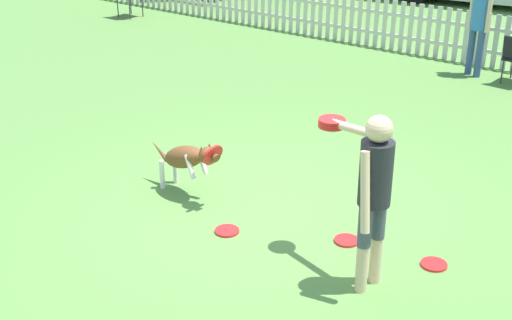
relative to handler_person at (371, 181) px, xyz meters
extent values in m
plane|color=#5B8C42|center=(-1.39, 0.51, -1.02)|extent=(240.00, 240.00, 0.00)
cylinder|color=beige|center=(0.03, -0.12, -0.79)|extent=(0.11, 0.11, 0.45)
cylinder|color=#474C5B|center=(0.03, -0.12, -0.38)|extent=(0.12, 0.12, 0.37)
cylinder|color=beige|center=(0.06, 0.08, -0.79)|extent=(0.11, 0.11, 0.45)
cylinder|color=#474C5B|center=(0.06, 0.08, -0.38)|extent=(0.12, 0.12, 0.37)
cylinder|color=#26262D|center=(0.04, -0.02, 0.09)|extent=(0.32, 0.32, 0.57)
sphere|color=beige|center=(0.04, -0.02, 0.49)|extent=(0.23, 0.23, 0.23)
cylinder|color=beige|center=(0.06, -0.23, 0.01)|extent=(0.20, 0.19, 0.69)
cylinder|color=beige|center=(-0.26, 0.24, 0.32)|extent=(0.69, 0.25, 0.14)
cylinder|color=red|center=(-0.59, 0.33, 0.26)|extent=(0.25, 0.25, 0.02)
cylinder|color=red|center=(-0.59, 0.33, 0.28)|extent=(0.25, 0.25, 0.02)
cylinder|color=red|center=(-0.59, 0.33, 0.31)|extent=(0.25, 0.25, 0.02)
ellipsoid|color=brown|center=(-2.45, 0.37, -0.57)|extent=(0.70, 0.38, 0.45)
ellipsoid|color=white|center=(-2.45, 0.37, -0.62)|extent=(0.37, 0.20, 0.21)
sphere|color=brown|center=(-2.06, 0.31, -0.42)|extent=(0.19, 0.19, 0.19)
cone|color=brown|center=(-1.97, 0.30, -0.39)|extent=(0.17, 0.13, 0.14)
cylinder|color=red|center=(-1.97, 0.30, -0.39)|extent=(0.15, 0.26, 0.24)
cone|color=brown|center=(-2.08, 0.37, -0.35)|extent=(0.06, 0.06, 0.08)
cone|color=brown|center=(-2.10, 0.26, -0.35)|extent=(0.06, 0.06, 0.08)
cylinder|color=white|center=(-2.72, 0.51, -0.85)|extent=(0.06, 0.06, 0.34)
cylinder|color=white|center=(-2.75, 0.32, -0.85)|extent=(0.06, 0.06, 0.34)
cylinder|color=white|center=(-2.24, 0.43, -0.59)|extent=(0.17, 0.08, 0.27)
cylinder|color=white|center=(-2.26, 0.26, -0.59)|extent=(0.17, 0.08, 0.27)
cone|color=brown|center=(-2.89, 0.44, -0.63)|extent=(0.30, 0.11, 0.21)
cylinder|color=red|center=(0.39, 0.64, -1.00)|extent=(0.25, 0.25, 0.02)
cylinder|color=red|center=(-0.48, 0.53, -1.00)|extent=(0.25, 0.25, 0.02)
cylinder|color=red|center=(-1.55, -0.02, -1.00)|extent=(0.25, 0.25, 0.02)
cube|color=beige|center=(-1.39, 7.03, -0.74)|extent=(26.34, 0.04, 0.06)
cube|color=beige|center=(-1.39, 7.03, -0.35)|extent=(26.34, 0.04, 0.06)
cube|color=beige|center=(-7.03, 7.03, -0.55)|extent=(0.09, 0.02, 0.93)
cube|color=beige|center=(-6.85, 7.03, -0.55)|extent=(0.09, 0.02, 0.93)
cube|color=beige|center=(-6.68, 7.03, -0.55)|extent=(0.09, 0.02, 0.93)
cube|color=beige|center=(-6.51, 7.03, -0.55)|extent=(0.09, 0.02, 0.93)
cube|color=beige|center=(-6.33, 7.03, -0.55)|extent=(0.09, 0.02, 0.93)
cube|color=beige|center=(-6.16, 7.03, -0.55)|extent=(0.09, 0.02, 0.93)
cube|color=beige|center=(-5.99, 7.03, -0.55)|extent=(0.09, 0.02, 0.93)
cube|color=beige|center=(-5.81, 7.03, -0.55)|extent=(0.09, 0.02, 0.93)
cube|color=beige|center=(-5.64, 7.03, -0.55)|extent=(0.09, 0.02, 0.93)
cube|color=beige|center=(-5.47, 7.03, -0.55)|extent=(0.09, 0.02, 0.93)
cube|color=beige|center=(-5.29, 7.03, -0.55)|extent=(0.09, 0.02, 0.93)
cube|color=beige|center=(-5.12, 7.03, -0.55)|extent=(0.09, 0.02, 0.93)
cube|color=beige|center=(-4.95, 7.03, -0.55)|extent=(0.09, 0.02, 0.93)
cube|color=beige|center=(-4.77, 7.03, -0.55)|extent=(0.09, 0.02, 0.93)
cube|color=beige|center=(-4.60, 7.03, -0.55)|extent=(0.09, 0.02, 0.93)
cube|color=beige|center=(-4.43, 7.03, -0.55)|extent=(0.09, 0.02, 0.93)
cube|color=beige|center=(-4.25, 7.03, -0.55)|extent=(0.09, 0.02, 0.93)
cube|color=beige|center=(-4.08, 7.03, -0.55)|extent=(0.09, 0.02, 0.93)
cube|color=beige|center=(-3.91, 7.03, -0.55)|extent=(0.09, 0.02, 0.93)
cube|color=beige|center=(-3.73, 7.03, -0.55)|extent=(0.09, 0.02, 0.93)
cube|color=beige|center=(-3.56, 7.03, -0.55)|extent=(0.09, 0.02, 0.93)
cube|color=beige|center=(-3.39, 7.03, -0.55)|extent=(0.09, 0.02, 0.93)
cube|color=beige|center=(-3.21, 7.03, -0.55)|extent=(0.09, 0.02, 0.93)
cube|color=beige|center=(-3.04, 7.03, -0.55)|extent=(0.09, 0.02, 0.93)
cube|color=beige|center=(-2.87, 7.03, -0.55)|extent=(0.09, 0.02, 0.93)
cube|color=beige|center=(-2.69, 7.03, -0.55)|extent=(0.09, 0.02, 0.93)
cube|color=beige|center=(-2.52, 7.03, -0.55)|extent=(0.09, 0.02, 0.93)
cube|color=beige|center=(-2.35, 7.03, -0.55)|extent=(0.09, 0.02, 0.93)
cube|color=beige|center=(-2.17, 7.03, -0.55)|extent=(0.09, 0.02, 0.93)
cube|color=beige|center=(-2.00, 7.03, -0.55)|extent=(0.09, 0.02, 0.93)
cube|color=beige|center=(-1.83, 7.03, -0.55)|extent=(0.09, 0.02, 0.93)
cube|color=beige|center=(-1.65, 7.03, -0.55)|extent=(0.09, 0.02, 0.93)
cube|color=beige|center=(-1.48, 7.03, -0.55)|extent=(0.09, 0.02, 0.93)
cube|color=beige|center=(-1.31, 7.03, -0.55)|extent=(0.09, 0.02, 0.93)
cube|color=beige|center=(-1.13, 7.03, -0.55)|extent=(0.09, 0.02, 0.93)
cylinder|color=#333338|center=(-0.87, 6.67, -0.81)|extent=(0.02, 0.02, 0.41)
cylinder|color=#333338|center=(-0.90, 6.27, -0.81)|extent=(0.02, 0.02, 0.41)
cylinder|color=#333338|center=(-8.85, 6.23, -0.79)|extent=(0.02, 0.02, 0.45)
cylinder|color=#333338|center=(-9.23, 6.24, -0.79)|extent=(0.02, 0.02, 0.45)
cylinder|color=#333338|center=(-8.86, 5.85, -0.79)|extent=(0.02, 0.02, 0.45)
cylinder|color=#333338|center=(-9.24, 5.86, -0.79)|extent=(0.02, 0.02, 0.45)
cylinder|color=#334C7A|center=(-1.35, 6.40, -0.63)|extent=(0.11, 0.11, 0.78)
cylinder|color=#334C7A|center=(-1.52, 6.46, -0.63)|extent=(0.11, 0.11, 0.78)
cylinder|color=#3372BF|center=(-1.44, 6.43, 0.03)|extent=(0.27, 0.27, 0.54)
cylinder|color=beige|center=(-1.28, 6.38, 0.02)|extent=(0.08, 0.08, 0.55)
cylinder|color=beige|center=(-1.60, 6.49, 0.02)|extent=(0.08, 0.08, 0.55)
camera|label=1|loc=(2.38, -4.88, 2.64)|focal=50.00mm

